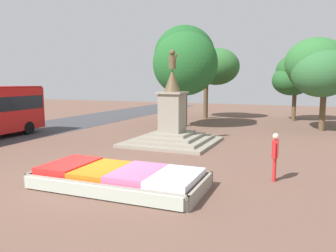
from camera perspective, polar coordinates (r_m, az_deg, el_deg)
ground_plane at (r=12.74m, az=-12.36°, el=-8.91°), size 85.41×85.41×0.00m
flower_planter at (r=11.55m, az=-8.62°, el=-8.98°), size 6.02×2.92×0.67m
statue_monument at (r=19.21m, az=0.73°, el=-0.03°), size 4.99×4.99×5.42m
pedestrian_with_handbag at (r=12.55m, az=18.14°, el=-4.54°), size 0.23×0.57×1.77m
park_tree_far_left at (r=26.07m, az=2.92°, el=11.48°), size 5.31×5.32×8.00m
park_tree_behind_statue at (r=26.49m, az=24.69°, el=9.26°), size 4.67×5.74×6.75m
park_tree_far_right at (r=32.66m, az=7.52°, el=10.30°), size 5.82×4.86×7.00m
park_tree_mid_canopy at (r=32.64m, az=21.56°, el=8.35°), size 4.56×4.62×6.23m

